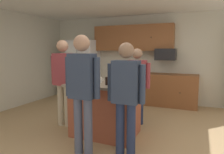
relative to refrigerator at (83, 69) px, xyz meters
The scene contains 16 objects.
floor 3.25m from the refrigerator, 49.98° to the right, with size 7.04×7.04×0.00m, color tan.
back_wall 2.08m from the refrigerator, 11.81° to the left, with size 6.40×0.10×2.60m, color beige.
cabinet_run_upper 1.89m from the refrigerator, ahead, with size 2.40×0.38×0.75m.
cabinet_run_lower 2.65m from the refrigerator, ahead, with size 1.80×0.63×0.90m.
refrigerator is the anchor object (origin of this frame).
microwave_over_range 2.65m from the refrigerator, ahead, with size 0.56×0.40×0.32m, color black.
kitchen_island 3.14m from the refrigerator, 51.77° to the right, with size 1.27×0.96×0.98m.
person_host_foreground 4.00m from the refrigerator, 50.55° to the right, with size 0.57×0.22×1.68m.
person_guest_right 2.83m from the refrigerator, 36.09° to the right, with size 0.57×0.22×1.61m.
person_elder_center 2.56m from the refrigerator, 68.39° to the right, with size 0.57×0.23×1.77m.
person_guest_left 3.80m from the refrigerator, 59.46° to the right, with size 0.57×0.24×1.80m.
glass_short_whisky 3.32m from the refrigerator, 52.19° to the right, with size 0.07×0.07×0.14m.
glass_dark_ale 3.39m from the refrigerator, 47.37° to the right, with size 0.06×0.06×0.14m.
mug_blue_stoneware 3.00m from the refrigerator, 53.36° to the right, with size 0.13×0.08×0.10m.
glass_stout_tall 3.22m from the refrigerator, 49.81° to the right, with size 0.06×0.06×0.12m.
mug_ceramic_white 2.80m from the refrigerator, 56.83° to the right, with size 0.13×0.09×0.10m.
Camera 1 is at (1.51, -3.50, 1.59)m, focal length 33.55 mm.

